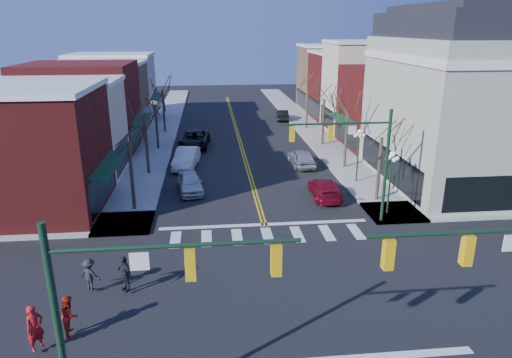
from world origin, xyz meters
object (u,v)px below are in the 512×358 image
object	(u,v)px
pedestrian_dark_b	(90,274)
pedestrian_red_b	(69,315)
car_right_near	(325,188)
pedestrian_red_a	(35,328)
car_right_far	(282,115)
car_left_mid	(186,158)
pedestrian_dark_a	(125,273)
car_left_far	(194,139)
victorian_corner	(471,98)
lamppost_midblock	(359,147)
lamppost_corner	(391,172)
car_right_mid	(302,158)
car_left_near	(190,183)

from	to	relation	value
pedestrian_dark_b	pedestrian_red_b	bearing A→B (deg)	110.99
car_right_near	pedestrian_red_a	bearing A→B (deg)	48.28
car_right_far	pedestrian_red_a	xyz separation A→B (m)	(-16.34, -43.87, 0.39)
car_left_mid	pedestrian_dark_a	distance (m)	20.03
car_left_mid	pedestrian_red_a	size ratio (longest dim) A/B	2.71
car_left_far	car_right_far	distance (m)	17.37
victorian_corner	lamppost_midblock	world-z (taller)	victorian_corner
victorian_corner	lamppost_corner	bearing A→B (deg)	-144.14
pedestrian_red_b	pedestrian_dark_b	xyz separation A→B (m)	(0.03, 3.19, -0.06)
car_left_mid	car_left_far	distance (m)	6.87
car_right_mid	pedestrian_red_b	world-z (taller)	pedestrian_red_b
lamppost_midblock	lamppost_corner	bearing A→B (deg)	-90.00
car_left_far	car_right_far	xyz separation A→B (m)	(11.20, 13.28, -0.15)
car_right_near	lamppost_corner	bearing A→B (deg)	134.72
car_left_far	car_right_far	world-z (taller)	car_left_far
car_right_far	pedestrian_red_b	size ratio (longest dim) A/B	2.47
lamppost_midblock	pedestrian_dark_b	xyz separation A→B (m)	(-17.12, -13.96, -2.03)
lamppost_corner	car_left_near	distance (m)	14.41
car_left_mid	victorian_corner	bearing A→B (deg)	-8.20
pedestrian_dark_a	victorian_corner	bearing A→B (deg)	77.81
car_left_mid	pedestrian_red_a	distance (m)	24.19
car_left_near	pedestrian_red_b	distance (m)	16.97
car_right_mid	car_right_far	xyz separation A→B (m)	(1.60, 20.84, -0.08)
pedestrian_red_a	car_right_mid	bearing A→B (deg)	7.64
lamppost_midblock	pedestrian_dark_b	bearing A→B (deg)	-140.80
lamppost_corner	car_right_mid	bearing A→B (deg)	106.43
pedestrian_dark_a	pedestrian_red_a	bearing A→B (deg)	-76.80
pedestrian_red_b	pedestrian_red_a	bearing A→B (deg)	115.98
car_left_near	pedestrian_dark_a	xyz separation A→B (m)	(-2.50, -13.49, 0.29)
lamppost_corner	pedestrian_dark_b	world-z (taller)	lamppost_corner
victorian_corner	car_left_far	size ratio (longest dim) A/B	2.36
victorian_corner	pedestrian_red_a	distance (m)	32.19
lamppost_corner	car_right_mid	xyz separation A→B (m)	(-3.40, 11.53, -2.20)
car_right_mid	car_right_near	bearing A→B (deg)	88.30
lamppost_corner	car_right_far	size ratio (longest dim) A/B	1.04
lamppost_midblock	pedestrian_red_b	xyz separation A→B (m)	(-17.14, -17.14, -1.97)
car_right_far	lamppost_corner	bearing A→B (deg)	97.96
pedestrian_red_b	pedestrian_dark_a	distance (m)	3.39
lamppost_midblock	car_right_near	distance (m)	4.91
lamppost_midblock	car_right_mid	distance (m)	6.46
pedestrian_dark_a	car_left_far	bearing A→B (deg)	132.59
lamppost_midblock	pedestrian_red_b	world-z (taller)	lamppost_midblock
pedestrian_dark_a	car_right_near	bearing A→B (deg)	90.68
car_left_far	pedestrian_dark_a	bearing A→B (deg)	-89.64
pedestrian_red_a	pedestrian_dark_a	world-z (taller)	pedestrian_red_a
lamppost_corner	car_left_far	bearing A→B (deg)	124.25
victorian_corner	lamppost_midblock	size ratio (longest dim) A/B	3.29
car_right_near	pedestrian_dark_a	distance (m)	16.67
pedestrian_dark_a	car_right_far	bearing A→B (deg)	119.04
car_right_near	pedestrian_dark_a	xyz separation A→B (m)	(-12.24, -11.32, 0.35)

